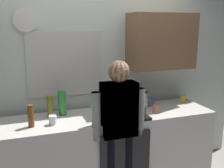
# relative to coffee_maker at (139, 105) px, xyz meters

# --- Properties ---
(kitchen_counter) EXTENTS (2.43, 0.64, 0.94)m
(kitchen_counter) POSITION_rel_coffee_maker_xyz_m (-0.27, 0.19, -0.62)
(kitchen_counter) COLOR beige
(kitchen_counter) RESTS_ON ground_plane
(back_wall_assembly) EXTENTS (4.03, 0.42, 2.60)m
(back_wall_assembly) POSITION_rel_coffee_maker_xyz_m (-0.18, 0.59, 0.28)
(back_wall_assembly) COLOR silver
(back_wall_assembly) RESTS_ON ground_plane
(coffee_maker) EXTENTS (0.20, 0.20, 0.33)m
(coffee_maker) POSITION_rel_coffee_maker_xyz_m (0.00, 0.00, 0.00)
(coffee_maker) COLOR black
(coffee_maker) RESTS_ON kitchen_counter
(bottle_olive_oil) EXTENTS (0.06, 0.06, 0.25)m
(bottle_olive_oil) POSITION_rel_coffee_maker_xyz_m (-0.92, 0.33, -0.02)
(bottle_olive_oil) COLOR olive
(bottle_olive_oil) RESTS_ON kitchen_counter
(bottle_clear_soda) EXTENTS (0.09, 0.09, 0.28)m
(bottle_clear_soda) POSITION_rel_coffee_maker_xyz_m (-0.78, 0.36, -0.01)
(bottle_clear_soda) COLOR #2D8C33
(bottle_clear_soda) RESTS_ON kitchen_counter
(bottle_amber_beer) EXTENTS (0.06, 0.06, 0.23)m
(bottle_amber_beer) POSITION_rel_coffee_maker_xyz_m (-1.13, 0.11, -0.03)
(bottle_amber_beer) COLOR brown
(bottle_amber_beer) RESTS_ON kitchen_counter
(cup_white_mug) EXTENTS (0.08, 0.08, 0.09)m
(cup_white_mug) POSITION_rel_coffee_maker_xyz_m (-0.92, 0.10, -0.10)
(cup_white_mug) COLOR white
(cup_white_mug) RESTS_ON kitchen_counter
(cup_yellow_cup) EXTENTS (0.07, 0.07, 0.08)m
(cup_yellow_cup) POSITION_rel_coffee_maker_xyz_m (0.82, 0.37, -0.10)
(cup_yellow_cup) COLOR yellow
(cup_yellow_cup) RESTS_ON kitchen_counter
(cup_terracotta_mug) EXTENTS (0.08, 0.08, 0.09)m
(cup_terracotta_mug) POSITION_rel_coffee_maker_xyz_m (0.26, 0.09, -0.10)
(cup_terracotta_mug) COLOR #B26647
(cup_terracotta_mug) RESTS_ON kitchen_counter
(mixing_bowl) EXTENTS (0.22, 0.22, 0.08)m
(mixing_bowl) POSITION_rel_coffee_maker_xyz_m (0.28, 0.41, -0.11)
(mixing_bowl) COLOR #4C72A5
(mixing_bowl) RESTS_ON kitchen_counter
(potted_plant) EXTENTS (0.15, 0.15, 0.23)m
(potted_plant) POSITION_rel_coffee_maker_xyz_m (-0.00, 0.42, -0.01)
(potted_plant) COLOR #9E5638
(potted_plant) RESTS_ON kitchen_counter
(dish_soap) EXTENTS (0.06, 0.06, 0.18)m
(dish_soap) POSITION_rel_coffee_maker_xyz_m (0.20, 0.24, -0.07)
(dish_soap) COLOR yellow
(dish_soap) RESTS_ON kitchen_counter
(storage_canister) EXTENTS (0.14, 0.14, 0.17)m
(storage_canister) POSITION_rel_coffee_maker_xyz_m (-0.36, -0.02, -0.06)
(storage_canister) COLOR silver
(storage_canister) RESTS_ON kitchen_counter
(person_at_sink) EXTENTS (0.57, 0.22, 1.60)m
(person_at_sink) POSITION_rel_coffee_maker_xyz_m (-0.27, -0.11, -0.14)
(person_at_sink) COLOR brown
(person_at_sink) RESTS_ON ground_plane
(person_guest) EXTENTS (0.57, 0.22, 1.60)m
(person_guest) POSITION_rel_coffee_maker_xyz_m (-0.27, -0.11, -0.14)
(person_guest) COLOR black
(person_guest) RESTS_ON ground_plane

